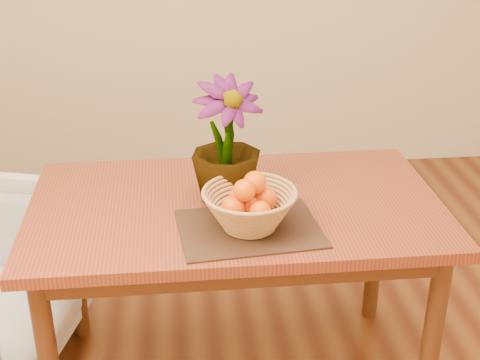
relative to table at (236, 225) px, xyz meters
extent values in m
cube|color=maroon|center=(0.00, 0.00, 0.07)|extent=(1.40, 0.80, 0.04)
cube|color=#452310|center=(0.00, 0.00, 0.01)|extent=(1.28, 0.68, 0.08)
cylinder|color=#452310|center=(0.62, -0.32, -0.31)|extent=(0.06, 0.06, 0.71)
cylinder|color=#452310|center=(-0.62, 0.32, -0.31)|extent=(0.06, 0.06, 0.71)
cylinder|color=#452310|center=(0.62, 0.32, -0.31)|extent=(0.06, 0.06, 0.71)
cube|color=#321C12|center=(0.02, -0.19, 0.09)|extent=(0.47, 0.37, 0.01)
cylinder|color=tan|center=(0.02, -0.19, 0.10)|extent=(0.15, 0.15, 0.01)
sphere|color=#F14D03|center=(0.02, -0.19, 0.18)|extent=(0.06, 0.06, 0.06)
sphere|color=#F14D03|center=(0.08, -0.16, 0.18)|extent=(0.07, 0.07, 0.07)
sphere|color=#F14D03|center=(0.00, -0.14, 0.18)|extent=(0.07, 0.07, 0.07)
sphere|color=#F14D03|center=(-0.03, -0.22, 0.18)|extent=(0.07, 0.07, 0.07)
sphere|color=#F14D03|center=(0.05, -0.24, 0.18)|extent=(0.07, 0.07, 0.07)
sphere|color=#F14D03|center=(0.04, -0.17, 0.24)|extent=(0.07, 0.07, 0.07)
sphere|color=#F14D03|center=(0.01, -0.21, 0.24)|extent=(0.07, 0.07, 0.07)
imported|color=#123E11|center=(-0.03, 0.03, 0.30)|extent=(0.29, 0.29, 0.42)
camera|label=1|loc=(-0.20, -2.01, 1.13)|focal=50.00mm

